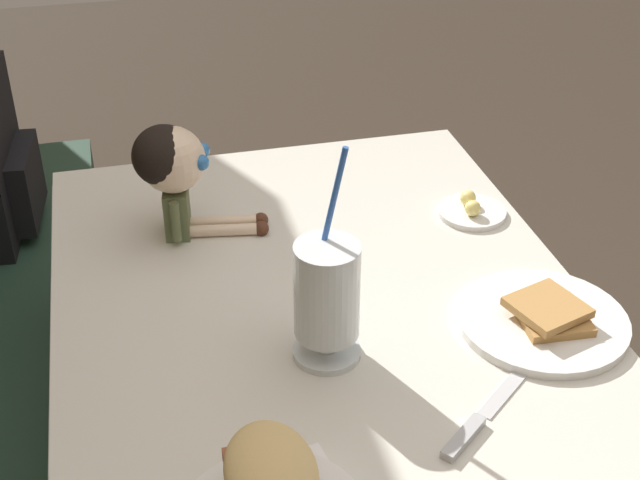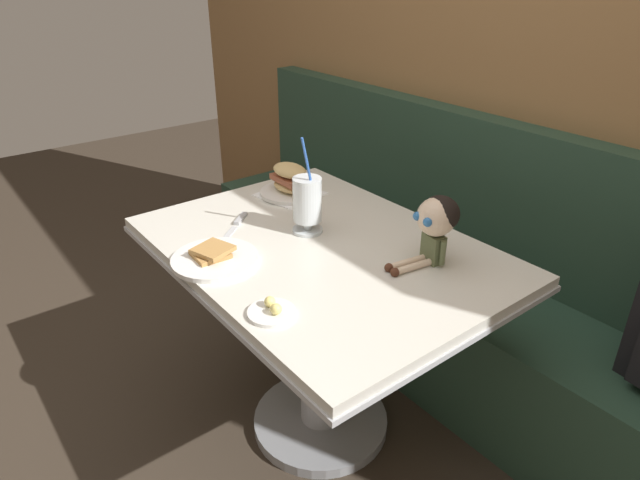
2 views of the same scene
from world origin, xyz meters
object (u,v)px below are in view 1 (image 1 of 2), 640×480
(butter_saucer, at_px, (471,210))
(butter_knife, at_px, (476,423))
(milkshake_glass, at_px, (327,295))
(toast_plate, at_px, (544,319))
(seated_doll, at_px, (173,166))

(butter_saucer, bearing_deg, butter_knife, 158.84)
(milkshake_glass, bearing_deg, toast_plate, -92.00)
(butter_saucer, distance_m, seated_doll, 0.52)
(milkshake_glass, relative_size, seated_doll, 1.39)
(toast_plate, distance_m, butter_saucer, 0.32)
(toast_plate, height_order, butter_saucer, toast_plate)
(milkshake_glass, height_order, butter_saucer, milkshake_glass)
(butter_knife, distance_m, seated_doll, 0.65)
(butter_knife, bearing_deg, toast_plate, -45.58)
(milkshake_glass, height_order, butter_knife, milkshake_glass)
(toast_plate, bearing_deg, seated_doll, 51.97)
(toast_plate, distance_m, milkshake_glass, 0.34)
(butter_saucer, relative_size, butter_knife, 0.62)
(milkshake_glass, relative_size, butter_saucer, 2.62)
(toast_plate, xyz_separation_m, seated_doll, (0.38, 0.49, 0.12))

